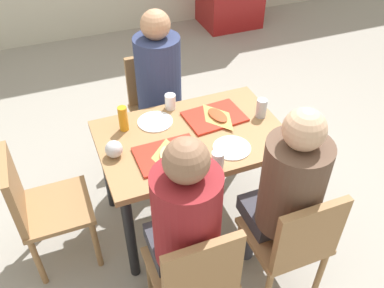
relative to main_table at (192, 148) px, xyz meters
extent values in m
cube|color=#9E998E|center=(0.00, 0.00, -0.63)|extent=(10.00, 10.00, 0.02)
cube|color=#9E7247|center=(0.00, 0.00, 0.08)|extent=(1.12, 0.73, 0.04)
cylinder|color=black|center=(-0.50, -0.31, -0.28)|extent=(0.06, 0.06, 0.68)
cylinder|color=black|center=(0.50, -0.31, -0.28)|extent=(0.06, 0.06, 0.68)
cylinder|color=black|center=(-0.50, 0.31, -0.28)|extent=(0.06, 0.06, 0.68)
cylinder|color=black|center=(0.50, 0.31, -0.28)|extent=(0.06, 0.06, 0.68)
cube|color=#9E7247|center=(-0.28, -0.67, -0.19)|extent=(0.40, 0.40, 0.03)
cube|color=#9E7247|center=(-0.28, -0.85, 0.02)|extent=(0.38, 0.04, 0.40)
cylinder|color=#9E7247|center=(-0.45, -0.50, -0.41)|extent=(0.04, 0.04, 0.41)
cylinder|color=#9E7247|center=(-0.11, -0.50, -0.41)|extent=(0.04, 0.04, 0.41)
cube|color=#9E7247|center=(0.28, -0.67, -0.19)|extent=(0.40, 0.40, 0.03)
cube|color=#9E7247|center=(0.28, -0.85, 0.02)|extent=(0.38, 0.04, 0.40)
cylinder|color=#9E7247|center=(0.11, -0.50, -0.41)|extent=(0.04, 0.04, 0.41)
cylinder|color=#9E7247|center=(0.45, -0.50, -0.41)|extent=(0.04, 0.04, 0.41)
cylinder|color=#9E7247|center=(0.45, -0.84, -0.41)|extent=(0.04, 0.04, 0.41)
cube|color=#9E7247|center=(0.00, 0.67, -0.19)|extent=(0.40, 0.40, 0.03)
cube|color=#9E7247|center=(0.00, 0.85, 0.02)|extent=(0.38, 0.04, 0.40)
cylinder|color=#9E7247|center=(0.17, 0.50, -0.41)|extent=(0.04, 0.04, 0.41)
cylinder|color=#9E7247|center=(-0.17, 0.50, -0.41)|extent=(0.04, 0.04, 0.41)
cylinder|color=#9E7247|center=(0.17, 0.84, -0.41)|extent=(0.04, 0.04, 0.41)
cylinder|color=#9E7247|center=(-0.17, 0.84, -0.41)|extent=(0.04, 0.04, 0.41)
cube|color=#9E7247|center=(-0.86, 0.00, -0.19)|extent=(0.40, 0.40, 0.03)
cube|color=#9E7247|center=(-1.04, 0.00, 0.02)|extent=(0.04, 0.38, 0.40)
cylinder|color=#9E7247|center=(-0.69, 0.17, -0.41)|extent=(0.04, 0.04, 0.41)
cylinder|color=#9E7247|center=(-0.69, -0.17, -0.41)|extent=(0.04, 0.04, 0.41)
cylinder|color=#9E7247|center=(-1.03, 0.17, -0.41)|extent=(0.04, 0.04, 0.41)
cylinder|color=#9E7247|center=(-1.03, -0.17, -0.41)|extent=(0.04, 0.04, 0.41)
cylinder|color=#383842|center=(-0.36, -0.44, -0.40)|extent=(0.10, 0.10, 0.44)
cylinder|color=#383842|center=(-0.20, -0.44, -0.40)|extent=(0.10, 0.10, 0.44)
cube|color=#383842|center=(-0.28, -0.54, -0.13)|extent=(0.32, 0.28, 0.10)
cylinder|color=maroon|center=(-0.28, -0.65, 0.18)|extent=(0.32, 0.32, 0.52)
sphere|color=#8C664C|center=(-0.28, -0.65, 0.53)|extent=(0.20, 0.20, 0.20)
cylinder|color=#383842|center=(0.20, -0.44, -0.40)|extent=(0.10, 0.10, 0.44)
cylinder|color=#383842|center=(0.36, -0.44, -0.40)|extent=(0.10, 0.10, 0.44)
cube|color=#383842|center=(0.28, -0.54, -0.13)|extent=(0.32, 0.28, 0.10)
cylinder|color=brown|center=(0.28, -0.65, 0.18)|extent=(0.32, 0.32, 0.52)
sphere|color=#DBAD89|center=(0.28, -0.65, 0.53)|extent=(0.20, 0.20, 0.20)
cylinder|color=#383842|center=(0.08, 0.44, -0.40)|extent=(0.10, 0.10, 0.44)
cylinder|color=#383842|center=(-0.08, 0.44, -0.40)|extent=(0.10, 0.10, 0.44)
cube|color=#383842|center=(0.00, 0.54, -0.13)|extent=(0.32, 0.28, 0.10)
cylinder|color=navy|center=(0.00, 0.65, 0.18)|extent=(0.32, 0.32, 0.52)
sphere|color=tan|center=(0.00, 0.65, 0.53)|extent=(0.20, 0.20, 0.20)
cube|color=red|center=(-0.20, -0.13, 0.11)|extent=(0.36, 0.26, 0.02)
cube|color=red|center=(0.20, 0.11, 0.11)|extent=(0.38, 0.29, 0.02)
cylinder|color=white|center=(-0.17, 0.20, 0.11)|extent=(0.22, 0.22, 0.01)
cylinder|color=white|center=(0.17, -0.20, 0.11)|extent=(0.22, 0.22, 0.01)
pyramid|color=tan|center=(-0.20, -0.15, 0.13)|extent=(0.19, 0.25, 0.01)
ellipsoid|color=#D8C67F|center=(-0.20, -0.15, 0.14)|extent=(0.13, 0.18, 0.01)
pyramid|color=tan|center=(0.21, 0.09, 0.13)|extent=(0.17, 0.26, 0.01)
ellipsoid|color=#B74723|center=(0.21, 0.09, 0.14)|extent=(0.12, 0.18, 0.01)
cylinder|color=white|center=(-0.03, 0.31, 0.15)|extent=(0.07, 0.07, 0.10)
cylinder|color=white|center=(0.03, -0.31, 0.15)|extent=(0.07, 0.07, 0.10)
cylinder|color=#B7BCC6|center=(0.47, 0.02, 0.16)|extent=(0.07, 0.07, 0.12)
cylinder|color=orange|center=(-0.36, 0.20, 0.18)|extent=(0.06, 0.06, 0.16)
sphere|color=silver|center=(-0.47, -0.02, 0.15)|extent=(0.10, 0.10, 0.10)
camera|label=1|loc=(-0.71, -1.80, 1.65)|focal=38.73mm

